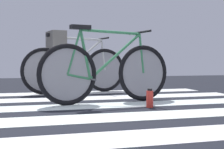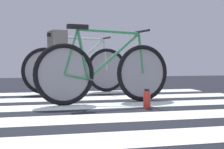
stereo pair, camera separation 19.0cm
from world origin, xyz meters
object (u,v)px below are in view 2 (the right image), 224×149
at_px(bicycle_2_of_2, 77,69).
at_px(cyclist_2_of_2, 58,53).
at_px(bicycle_1_of_2, 105,71).
at_px(water_bottle, 147,99).

distance_m(bicycle_2_of_2, cyclist_2_of_2, 0.39).
xyz_separation_m(bicycle_1_of_2, water_bottle, (0.36, -0.49, -0.29)).
height_order(bicycle_1_of_2, water_bottle, bicycle_1_of_2).
bearing_deg(cyclist_2_of_2, bicycle_2_of_2, 0.00).
xyz_separation_m(bicycle_2_of_2, water_bottle, (0.55, -1.76, -0.29)).
relative_size(bicycle_1_of_2, bicycle_2_of_2, 1.00).
relative_size(bicycle_1_of_2, water_bottle, 8.16).
distance_m(cyclist_2_of_2, water_bottle, 1.97).
bearing_deg(bicycle_1_of_2, bicycle_2_of_2, 88.15).
distance_m(bicycle_1_of_2, cyclist_2_of_2, 1.33).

